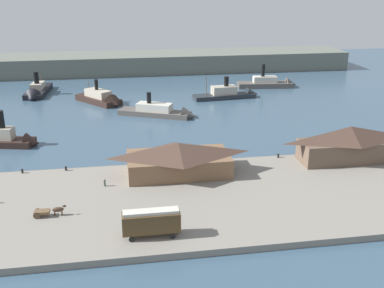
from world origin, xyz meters
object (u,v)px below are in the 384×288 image
Objects in this scene: mooring_post_west at (22,171)px; ferry_approaching_west at (36,92)px; mooring_post_center_west at (66,168)px; ferry_near_quay at (163,112)px; ferry_shed_central_terminal at (179,158)px; mooring_post_east at (278,156)px; ferry_departing_north at (102,99)px; horse_cart at (48,211)px; pedestrian_by_tram at (105,183)px; ferry_mid_harbor at (232,94)px; ferry_shed_customs_shed at (349,143)px; street_tram at (151,221)px; ferry_moored_west at (271,83)px; ferry_outer_harbor at (5,139)px.

ferry_approaching_west reaches higher than mooring_post_west.
ferry_near_quay reaches higher than mooring_post_center_west.
ferry_approaching_west is (-40.33, 80.73, -3.22)m from ferry_shed_central_terminal.
ferry_departing_north is at bearing 123.94° from mooring_post_east.
horse_cart reaches higher than pedestrian_by_tram.
horse_cart is 0.29× the size of ferry_departing_north.
ferry_departing_north is (-40.44, 60.09, -0.13)m from mooring_post_east.
horse_cart is 0.24× the size of ferry_approaching_west.
mooring_post_center_west is at bearing -121.06° from ferry_near_quay.
ferry_near_quay reaches higher than mooring_post_east.
ferry_shed_customs_shed is at bearing -80.88° from ferry_mid_harbor.
street_tram is at bearing -107.50° from ferry_shed_central_terminal.
ferry_approaching_west reaches higher than pedestrian_by_tram.
mooring_post_east is at bearing -0.14° from mooring_post_west.
ferry_moored_west is (70.51, 74.78, -0.21)m from mooring_post_center_west.
ferry_mid_harbor is at bearing -144.16° from ferry_moored_west.
ferry_departing_north is 28.10m from ferry_approaching_west.
ferry_approaching_west is (-87.38, 0.63, -0.09)m from ferry_moored_west.
ferry_shed_central_terminal is at bearing 31.03° from horse_cart.
mooring_post_center_west is at bearing 86.68° from horse_cart.
ferry_approaching_west is at bearing 107.29° from street_tram.
ferry_shed_customs_shed reaches higher than mooring_post_east.
pedestrian_by_tram is 88.41m from ferry_approaching_west.
ferry_shed_customs_shed reaches higher than pedestrian_by_tram.
ferry_outer_harbor reaches higher than mooring_post_west.
ferry_mid_harbor is 78.37m from ferry_outer_harbor.
ferry_near_quay is at bearing 117.70° from mooring_post_east.
ferry_mid_harbor is at bearing -12.04° from ferry_approaching_west.
mooring_post_center_west is 0.04× the size of ferry_approaching_west.
ferry_near_quay is (-36.62, 46.07, -3.94)m from ferry_shed_customs_shed.
ferry_shed_customs_shed is 82.94m from ferry_outer_harbor.
ferry_moored_west is at bearing 52.94° from horse_cart.
ferry_outer_harbor is (-40.27, 27.35, -2.92)m from ferry_shed_central_terminal.
ferry_shed_central_terminal reaches higher than mooring_post_east.
ferry_mid_harbor reaches higher than horse_cart.
mooring_post_east is at bearing -0.13° from mooring_post_center_west.
ferry_outer_harbor is at bearing 161.42° from ferry_shed_customs_shed.
street_tram is 10.11× the size of mooring_post_east.
horse_cart is 67.19m from ferry_near_quay.
ferry_outer_harbor reaches higher than pedestrian_by_tram.
ferry_shed_central_terminal is 71.87m from ferry_mid_harbor.
ferry_shed_customs_shed is 0.93× the size of ferry_mid_harbor.
ferry_moored_west reaches higher than ferry_approaching_west.
pedestrian_by_tram reaches higher than mooring_post_east.
ferry_moored_west is at bearing 72.61° from mooring_post_east.
ferry_shed_customs_shed is 53.82m from pedestrian_by_tram.
ferry_outer_harbor is (-63.86, 22.14, -0.00)m from mooring_post_east.
ferry_shed_customs_shed is 0.97× the size of ferry_approaching_west.
horse_cart is at bearing -157.44° from mooring_post_east.
ferry_outer_harbor reaches higher than ferry_departing_north.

